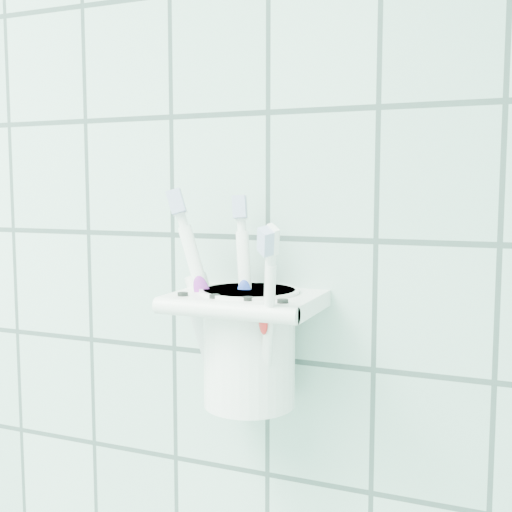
{
  "coord_description": "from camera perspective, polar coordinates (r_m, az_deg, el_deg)",
  "views": [
    {
      "loc": [
        0.91,
        0.59,
        1.43
      ],
      "look_at": [
        0.7,
        1.1,
        1.37
      ],
      "focal_mm": 45.0,
      "sensor_mm": 36.0,
      "label": 1
    }
  ],
  "objects": [
    {
      "name": "holder_bracket",
      "position": [
        0.62,
        -0.77,
        -4.17
      ],
      "size": [
        0.14,
        0.11,
        0.04
      ],
      "color": "white",
      "rests_on": "wall_back"
    },
    {
      "name": "cup",
      "position": [
        0.63,
        -0.59,
        -7.76
      ],
      "size": [
        0.1,
        0.1,
        0.12
      ],
      "color": "white",
      "rests_on": "holder_bracket"
    },
    {
      "name": "toothpaste_tube",
      "position": [
        0.64,
        -2.37,
        -5.95
      ],
      "size": [
        0.06,
        0.03,
        0.13
      ],
      "rotation": [
        -0.15,
        -0.34,
        0.19
      ],
      "color": "silver",
      "rests_on": "cup"
    },
    {
      "name": "toothbrush_pink",
      "position": [
        0.62,
        -2.13,
        -3.02
      ],
      "size": [
        0.07,
        0.03,
        0.21
      ],
      "rotation": [
        -0.15,
        -0.29,
        0.39
      ],
      "color": "white",
      "rests_on": "cup"
    },
    {
      "name": "toothbrush_blue",
      "position": [
        0.61,
        -0.44,
        -3.71
      ],
      "size": [
        0.03,
        0.04,
        0.2
      ],
      "rotation": [
        -0.15,
        -0.08,
        0.24
      ],
      "color": "white",
      "rests_on": "cup"
    },
    {
      "name": "toothbrush_orange",
      "position": [
        0.61,
        0.8,
        -3.87
      ],
      "size": [
        0.05,
        0.09,
        0.19
      ],
      "rotation": [
        0.24,
        0.44,
        -0.63
      ],
      "color": "white",
      "rests_on": "cup"
    }
  ]
}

